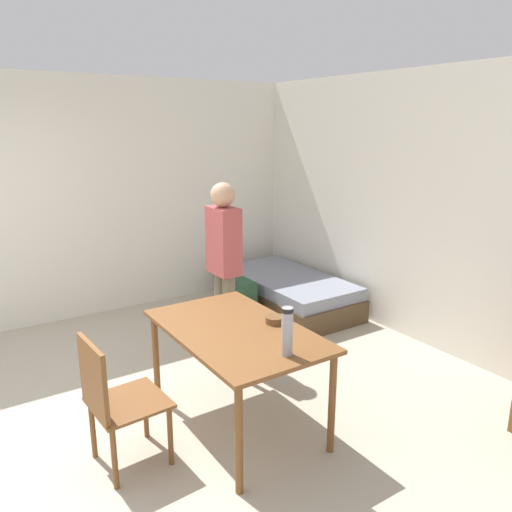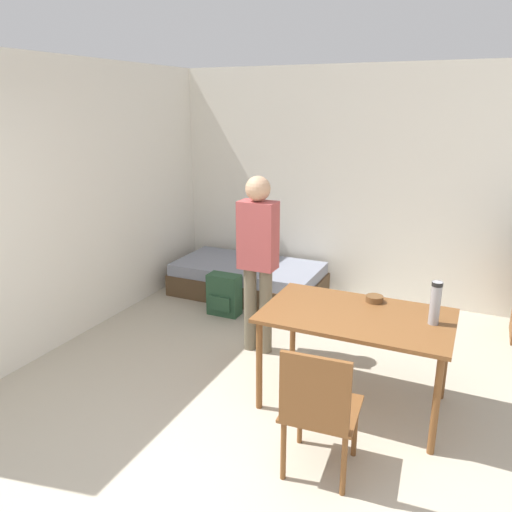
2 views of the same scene
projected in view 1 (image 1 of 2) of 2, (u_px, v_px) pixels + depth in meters
The scene contains 10 objects.
ground_plane at pixel (18, 456), 3.38m from camera, with size 20.00×20.00×0.00m, color #B2A893.
wall_back at pixel (410, 208), 5.04m from camera, with size 5.72×0.06×2.70m.
wall_left at pixel (144, 195), 5.96m from camera, with size 0.06×4.77×2.70m.
daybed at pixel (288, 292), 6.06m from camera, with size 1.81×0.94×0.40m.
dining_table at pixel (236, 339), 3.58m from camera, with size 1.40×0.85×0.76m.
wooden_chair at pixel (113, 397), 3.15m from camera, with size 0.49×0.49×0.91m.
person_standing at pixel (224, 258), 4.61m from camera, with size 0.34×0.22×1.67m.
thermos_flask at pixel (287, 330), 3.11m from camera, with size 0.08×0.08×0.32m.
mate_bowl at pixel (275, 320), 3.65m from camera, with size 0.14×0.14×0.05m.
backpack at pixel (242, 300), 5.69m from camera, with size 0.36×0.22×0.47m.
Camera 1 is at (3.33, -0.25, 2.18)m, focal length 35.00 mm.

